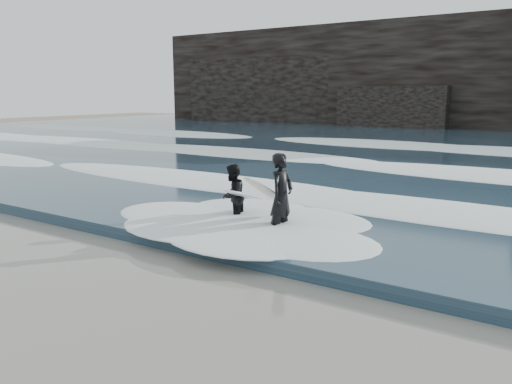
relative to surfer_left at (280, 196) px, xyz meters
The scene contains 8 objects.
ground 5.44m from the surfer_left, 101.71° to the right, with size 120.00×120.00×0.00m, color brown.
sea 23.80m from the surfer_left, 92.62° to the left, with size 90.00×52.00×0.30m, color #213747.
headland 40.97m from the surfer_left, 91.53° to the left, with size 70.00×9.00×10.00m, color black.
foam_near 3.96m from the surfer_left, 106.10° to the left, with size 60.00×3.20×0.20m, color white.
foam_mid 10.83m from the surfer_left, 95.76° to the left, with size 60.00×4.00×0.24m, color white.
foam_far 19.80m from the surfer_left, 93.14° to the left, with size 60.00×4.80×0.30m, color white.
surfer_left is the anchor object (origin of this frame).
surfer_right 1.47m from the surfer_left, behind, with size 1.15×1.96×1.61m.
Camera 1 is at (6.81, -4.58, 3.34)m, focal length 35.00 mm.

